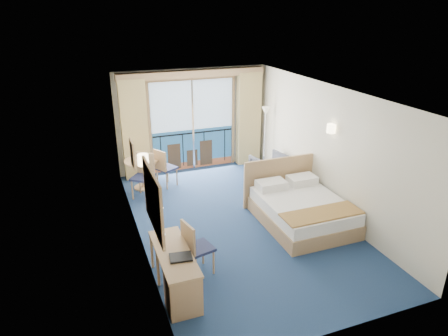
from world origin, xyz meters
TOP-DOWN VIEW (x-y plane):
  - floor at (0.00, 0.00)m, footprint 6.50×6.50m
  - room_walls at (0.00, 0.00)m, footprint 4.04×6.54m
  - balcony_door at (-0.01, 3.22)m, footprint 2.36×0.03m
  - curtain_left at (-1.55, 3.07)m, footprint 0.65×0.22m
  - curtain_right at (1.55, 3.07)m, footprint 0.65×0.22m
  - pelmet at (0.00, 3.10)m, footprint 3.80×0.25m
  - mirror at (-1.97, -1.50)m, footprint 0.05×1.25m
  - wall_print at (-1.97, 0.45)m, footprint 0.04×0.42m
  - sconce_left at (-1.94, -0.60)m, footprint 0.18×0.18m
  - sconce_right at (1.94, -0.15)m, footprint 0.18×0.18m
  - bed at (1.19, -0.43)m, footprint 1.72×2.05m
  - nightstand at (1.76, 0.74)m, footprint 0.45×0.43m
  - phone at (1.75, 0.71)m, footprint 0.20×0.17m
  - armchair at (1.48, 1.50)m, footprint 0.96×0.98m
  - floor_lamp at (1.77, 2.49)m, footprint 0.24×0.24m
  - desk at (-1.74, -1.99)m, footprint 0.50×1.46m
  - desk_chair at (-1.33, -1.34)m, footprint 0.51×0.51m
  - folder at (-1.68, -1.80)m, footprint 0.36×0.29m
  - desk_lamp at (-1.82, -1.12)m, footprint 0.13×0.13m
  - round_table at (-1.55, 2.39)m, footprint 0.81×0.81m
  - table_chair_a at (-1.03, 2.26)m, footprint 0.58×0.57m
  - table_chair_b at (-1.58, 1.93)m, footprint 0.63×0.63m

SIDE VIEW (x-z plane):
  - floor at x=0.00m, z-range 0.00..0.00m
  - nightstand at x=1.76m, z-range 0.00..0.59m
  - bed at x=1.19m, z-range -0.24..0.84m
  - armchair at x=1.48m, z-range 0.00..0.76m
  - desk at x=-1.74m, z-range 0.04..0.72m
  - table_chair_a at x=-1.03m, z-range 0.06..1.03m
  - desk_chair at x=-1.33m, z-range 0.06..1.04m
  - round_table at x=-1.55m, z-range 0.19..0.91m
  - table_chair_b at x=-1.58m, z-range 0.07..1.09m
  - phone at x=1.75m, z-range 0.59..0.67m
  - folder at x=-1.68m, z-range 0.68..0.72m
  - desk_lamp at x=-1.82m, z-range 0.81..1.31m
  - balcony_door at x=-0.01m, z-range -0.12..2.40m
  - curtain_left at x=-1.55m, z-range 0.00..2.55m
  - curtain_right at x=1.55m, z-range 0.00..2.55m
  - floor_lamp at x=1.77m, z-range 0.44..2.16m
  - mirror at x=-1.97m, z-range 1.08..2.03m
  - wall_print at x=-1.97m, z-range 1.34..1.86m
  - room_walls at x=0.00m, z-range 0.42..3.14m
  - sconce_left at x=-1.94m, z-range 1.76..1.94m
  - sconce_right at x=1.94m, z-range 1.76..1.94m
  - pelmet at x=0.00m, z-range 2.49..2.67m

